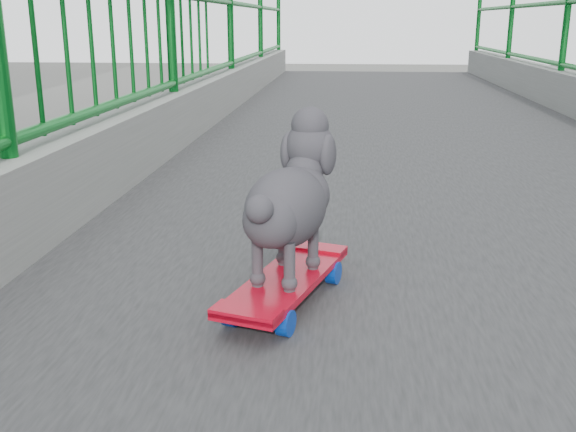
# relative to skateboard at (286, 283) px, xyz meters

# --- Properties ---
(skateboard) EXTENTS (0.31, 0.57, 0.07)m
(skateboard) POSITION_rel_skateboard_xyz_m (0.00, 0.00, 0.00)
(skateboard) COLOR red
(skateboard) RESTS_ON footbridge
(poodle) EXTENTS (0.27, 0.44, 0.38)m
(poodle) POSITION_rel_skateboard_xyz_m (0.01, 0.02, 0.22)
(poodle) COLOR #2F2C32
(poodle) RESTS_ON skateboard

